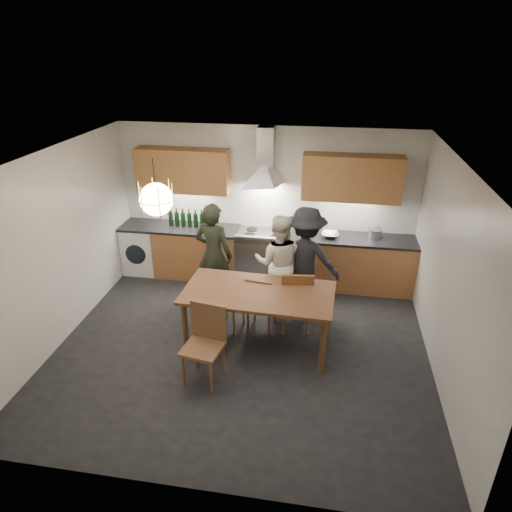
% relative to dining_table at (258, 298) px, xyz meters
% --- Properties ---
extents(ground, '(5.00, 5.00, 0.00)m').
position_rel_dining_table_xyz_m(ground, '(-0.21, -0.09, -0.74)').
color(ground, black).
rests_on(ground, ground).
extents(room_shell, '(5.02, 4.52, 2.61)m').
position_rel_dining_table_xyz_m(room_shell, '(-0.21, -0.09, 0.97)').
color(room_shell, white).
rests_on(room_shell, ground).
extents(counter_run, '(5.00, 0.62, 0.90)m').
position_rel_dining_table_xyz_m(counter_run, '(-0.19, 1.86, -0.29)').
color(counter_run, '#B97A47').
rests_on(counter_run, ground).
extents(range_stove, '(0.90, 0.60, 0.92)m').
position_rel_dining_table_xyz_m(range_stove, '(-0.21, 1.85, -0.30)').
color(range_stove, silver).
rests_on(range_stove, ground).
extents(wall_fixtures, '(4.30, 0.54, 1.10)m').
position_rel_dining_table_xyz_m(wall_fixtures, '(-0.21, 1.97, 1.14)').
color(wall_fixtures, '#BE8249').
rests_on(wall_fixtures, ground).
extents(pendant_lamp, '(0.43, 0.43, 0.70)m').
position_rel_dining_table_xyz_m(pendant_lamp, '(-1.21, -0.19, 1.36)').
color(pendant_lamp, black).
rests_on(pendant_lamp, ground).
extents(dining_table, '(2.02, 1.08, 0.83)m').
position_rel_dining_table_xyz_m(dining_table, '(0.00, 0.00, 0.00)').
color(dining_table, brown).
rests_on(dining_table, ground).
extents(chair_back_left, '(0.45, 0.45, 0.80)m').
position_rel_dining_table_xyz_m(chair_back_left, '(-0.50, 0.29, -0.28)').
color(chair_back_left, brown).
rests_on(chair_back_left, ground).
extents(chair_back_mid, '(0.44, 0.44, 0.86)m').
position_rel_dining_table_xyz_m(chair_back_mid, '(-0.03, 0.34, -0.25)').
color(chair_back_mid, brown).
rests_on(chair_back_mid, ground).
extents(chair_back_right, '(0.49, 0.49, 0.97)m').
position_rel_dining_table_xyz_m(chair_back_right, '(0.48, 0.38, -0.18)').
color(chair_back_right, brown).
rests_on(chair_back_right, ground).
extents(chair_front, '(0.52, 0.52, 1.00)m').
position_rel_dining_table_xyz_m(chair_front, '(-0.53, -0.76, -0.17)').
color(chair_front, brown).
rests_on(chair_front, ground).
extents(person_left, '(0.68, 0.53, 1.66)m').
position_rel_dining_table_xyz_m(person_left, '(-0.86, 1.01, 0.09)').
color(person_left, black).
rests_on(person_left, ground).
extents(person_mid, '(0.76, 0.59, 1.54)m').
position_rel_dining_table_xyz_m(person_mid, '(0.15, 1.00, 0.03)').
color(person_mid, silver).
rests_on(person_mid, ground).
extents(person_right, '(1.14, 0.76, 1.64)m').
position_rel_dining_table_xyz_m(person_right, '(0.54, 1.12, 0.08)').
color(person_right, black).
rests_on(person_right, ground).
extents(mixing_bowl, '(0.30, 0.30, 0.07)m').
position_rel_dining_table_xyz_m(mixing_bowl, '(0.89, 1.83, 0.20)').
color(mixing_bowl, silver).
rests_on(mixing_bowl, counter_run).
extents(stock_pot, '(0.27, 0.27, 0.15)m').
position_rel_dining_table_xyz_m(stock_pot, '(1.61, 1.91, 0.24)').
color(stock_pot, '#AEAEB1').
rests_on(stock_pot, counter_run).
extents(wine_bottles, '(0.85, 0.07, 0.31)m').
position_rel_dining_table_xyz_m(wine_bottles, '(-1.45, 1.89, 0.32)').
color(wine_bottles, black).
rests_on(wine_bottles, counter_run).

